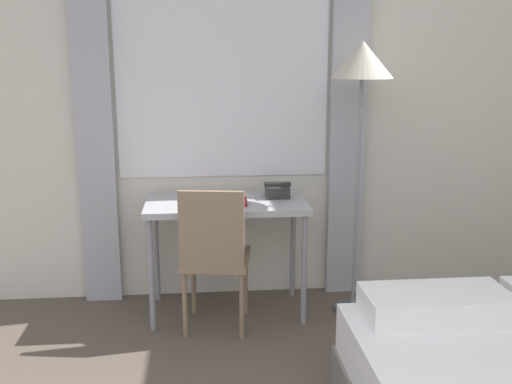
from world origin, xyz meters
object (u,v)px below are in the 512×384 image
Objects in this scene: desk at (226,212)px; book at (223,201)px; standing_lamp at (362,78)px; telephone at (277,191)px; desk_chair at (214,251)px.

book is (-0.02, -0.06, 0.09)m from desk.
standing_lamp is 0.89m from telephone.
desk_chair is at bearing -141.35° from telephone.
telephone is at bearing 12.06° from desk.
desk is 1.19m from standing_lamp.
desk_chair is 0.33m from book.
book is (-0.36, -0.13, -0.03)m from telephone.
desk is 0.58× the size of standing_lamp.
desk is at bearing 80.68° from desk_chair.
desk is 5.90× the size of telephone.
book is (-0.85, 0.01, -0.76)m from standing_lamp.
desk_chair is 0.52× the size of standing_lamp.
book is at bearing -109.81° from desk.
desk is at bearing 174.89° from standing_lamp.
standing_lamp is at bearing -16.55° from telephone.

